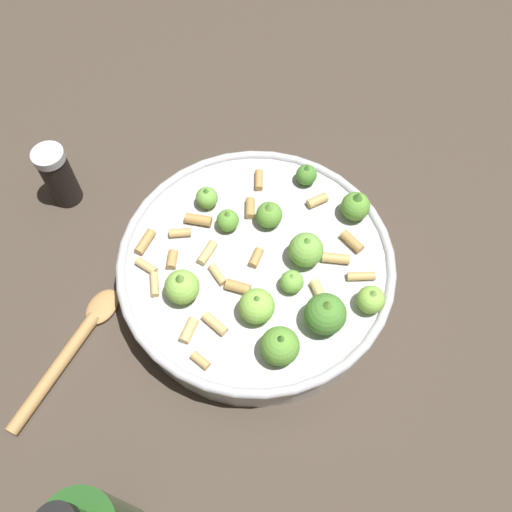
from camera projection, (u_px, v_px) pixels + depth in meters
The scene contains 4 objects.
ground_plane at pixel (256, 282), 0.72m from camera, with size 2.40×2.40×0.00m, color #42382D.
cooking_pan at pixel (258, 270), 0.68m from camera, with size 0.34×0.34×0.12m.
pepper_shaker at pixel (58, 176), 0.74m from camera, with size 0.04×0.04×0.10m.
wooden_spoon at pixel (72, 347), 0.67m from camera, with size 0.14×0.18×0.02m.
Camera 1 is at (0.29, -0.14, 0.64)m, focal length 38.28 mm.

